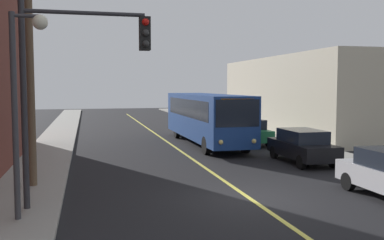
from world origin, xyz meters
name	(u,v)px	position (x,y,z in m)	size (l,w,h in m)	color
ground_plane	(250,199)	(0.00, 0.00, 0.00)	(120.00, 120.00, 0.00)	black
sidewalk_left	(47,157)	(-7.25, 10.00, 0.07)	(2.50, 90.00, 0.15)	gray
sidewalk_right	(303,148)	(7.25, 10.00, 0.07)	(2.50, 90.00, 0.15)	gray
lane_stripe_center	(167,142)	(0.00, 15.00, 0.01)	(0.16, 60.00, 0.01)	#D8CC4C
building_right_warehouse	(335,95)	(14.50, 18.28, 2.98)	(12.00, 19.55, 5.97)	beige
city_bus	(205,116)	(2.20, 13.45, 1.82)	(2.63, 12.17, 3.20)	navy
parked_car_black	(302,146)	(4.93, 5.73, 0.84)	(1.88, 4.43, 1.62)	black
parked_car_green	(248,131)	(4.82, 12.75, 0.84)	(1.83, 4.41, 1.62)	#196038
utility_pole_near	(29,36)	(-7.12, 3.06, 5.47)	(2.40, 0.28, 9.65)	brown
traffic_signal_left_corner	(78,66)	(-5.41, -0.03, 4.30)	(3.75, 0.48, 6.00)	#2D2D33
street_lamp_left	(23,85)	(-6.83, -1.05, 3.74)	(0.98, 0.40, 5.50)	#38383D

